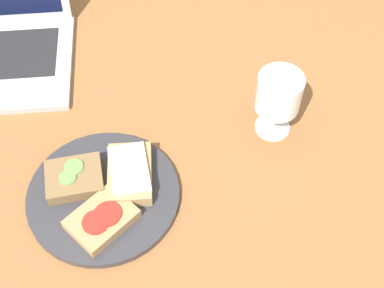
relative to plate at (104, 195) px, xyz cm
name	(u,v)px	position (x,y,z in cm)	size (l,w,h in cm)	color
wooden_table	(159,163)	(9.52, 7.13, -2.14)	(140.00, 140.00, 3.00)	brown
plate	(104,195)	(0.00, 0.00, 0.00)	(25.19, 25.19, 1.28)	#333338
sandwich_with_cucumber	(74,178)	(-4.58, 2.69, 1.79)	(10.03, 8.61, 2.53)	brown
sandwich_with_tomato	(102,219)	(0.00, -5.33, 1.72)	(12.51, 12.26, 2.41)	#A88456
sandwich_with_cheese	(130,173)	(4.59, 2.62, 2.12)	(7.51, 11.46, 3.15)	#A88456
wine_glass	(279,95)	(30.47, 11.93, 8.35)	(7.78, 7.78, 12.95)	white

